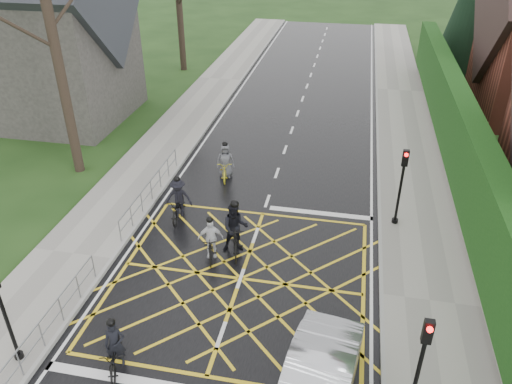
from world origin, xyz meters
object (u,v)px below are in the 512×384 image
(cyclist_back, at_px, (235,233))
(cyclist_front, at_px, (210,243))
(cyclist_mid, at_px, (178,202))
(cyclist_rear, at_px, (115,352))
(cyclist_lead, at_px, (225,165))

(cyclist_back, height_order, cyclist_front, cyclist_back)
(cyclist_back, relative_size, cyclist_mid, 1.13)
(cyclist_rear, xyz_separation_m, cyclist_front, (1.17, 5.07, 0.07))
(cyclist_back, distance_m, cyclist_front, 0.93)
(cyclist_rear, xyz_separation_m, cyclist_back, (1.93, 5.58, 0.25))
(cyclist_back, relative_size, cyclist_lead, 1.15)
(cyclist_rear, height_order, cyclist_back, cyclist_back)
(cyclist_rear, distance_m, cyclist_mid, 7.35)
(cyclist_back, xyz_separation_m, cyclist_lead, (-1.70, 5.22, -0.19))
(cyclist_lead, bearing_deg, cyclist_rear, -103.84)
(cyclist_rear, height_order, cyclist_lead, cyclist_lead)
(cyclist_back, height_order, cyclist_lead, cyclist_back)
(cyclist_rear, distance_m, cyclist_front, 5.21)
(cyclist_rear, height_order, cyclist_front, cyclist_rear)
(cyclist_mid, relative_size, cyclist_front, 1.13)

